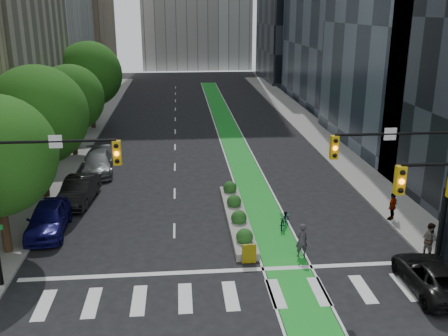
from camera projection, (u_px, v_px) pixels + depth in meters
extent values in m
plane|color=black|center=(228.00, 284.00, 22.88)|extent=(160.00, 160.00, 0.00)
cube|color=gray|center=(73.00, 146.00, 45.54)|extent=(3.60, 90.00, 0.15)
cube|color=gray|center=(325.00, 140.00, 47.59)|extent=(3.60, 90.00, 0.15)
cube|color=#1B9728|center=(228.00, 130.00, 51.59)|extent=(2.20, 70.00, 0.01)
cube|color=tan|center=(63.00, 2.00, 79.76)|extent=(14.00, 16.00, 26.00)
cylinder|color=black|center=(3.00, 211.00, 25.00)|extent=(0.44, 0.44, 4.76)
cylinder|color=black|center=(43.00, 162.00, 32.54)|extent=(0.44, 0.44, 5.04)
sphere|color=#1E4A0F|center=(37.00, 116.00, 31.60)|extent=(6.40, 6.40, 6.40)
cylinder|color=black|center=(73.00, 130.00, 42.11)|extent=(0.44, 0.44, 4.48)
sphere|color=#1E4A0F|center=(70.00, 98.00, 41.28)|extent=(5.60, 5.60, 5.60)
cylinder|color=black|center=(92.00, 105.00, 51.49)|extent=(0.44, 0.44, 5.15)
sphere|color=#1E4A0F|center=(89.00, 74.00, 50.53)|extent=(6.60, 6.60, 6.60)
cylinder|color=black|center=(49.00, 142.00, 20.63)|extent=(5.50, 0.12, 0.12)
cube|color=gold|center=(117.00, 153.00, 21.04)|extent=(0.34, 0.28, 1.05)
sphere|color=orange|center=(117.00, 154.00, 20.89)|extent=(0.20, 0.20, 0.20)
cube|color=white|center=(55.00, 142.00, 20.63)|extent=(0.55, 0.04, 0.55)
cylinder|color=black|center=(446.00, 196.00, 23.10)|extent=(0.20, 0.20, 7.20)
cylinder|color=black|center=(396.00, 134.00, 21.93)|extent=(5.50, 0.12, 0.12)
cube|color=gold|center=(334.00, 147.00, 21.86)|extent=(0.34, 0.28, 1.05)
sphere|color=orange|center=(335.00, 148.00, 21.70)|extent=(0.20, 0.20, 0.20)
cube|color=white|center=(390.00, 134.00, 21.87)|extent=(0.55, 0.04, 0.55)
cube|color=gold|center=(400.00, 180.00, 17.67)|extent=(0.34, 0.28, 1.05)
sphere|color=orange|center=(402.00, 182.00, 17.52)|extent=(0.20, 0.20, 0.20)
cube|color=gray|center=(237.00, 218.00, 29.56)|extent=(1.20, 10.00, 0.40)
cube|color=yellow|center=(249.00, 254.00, 24.53)|extent=(0.70, 0.12, 1.00)
sphere|color=#194C19|center=(245.00, 237.00, 26.11)|extent=(0.90, 0.90, 0.90)
sphere|color=#194C19|center=(239.00, 218.00, 28.48)|extent=(0.90, 0.90, 0.90)
sphere|color=#194C19|center=(234.00, 202.00, 30.85)|extent=(0.90, 0.90, 0.90)
sphere|color=#194C19|center=(230.00, 188.00, 33.22)|extent=(0.90, 0.90, 0.90)
imported|color=gray|center=(285.00, 218.00, 28.76)|extent=(1.33, 2.02, 1.01)
imported|color=#39323C|center=(302.00, 240.00, 25.15)|extent=(0.73, 0.56, 1.81)
imported|color=#0F0D53|center=(48.00, 218.00, 27.87)|extent=(2.27, 5.13, 1.71)
imported|color=black|center=(79.00, 190.00, 32.27)|extent=(2.22, 5.15, 1.65)
imported|color=#5B5E60|center=(98.00, 163.00, 38.12)|extent=(2.83, 5.64, 1.57)
imported|color=black|center=(432.00, 276.00, 22.23)|extent=(2.34, 4.95, 1.37)
imported|color=gray|center=(429.00, 239.00, 25.00)|extent=(0.94, 1.04, 1.75)
imported|color=gray|center=(393.00, 206.00, 29.26)|extent=(1.00, 0.97, 1.68)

